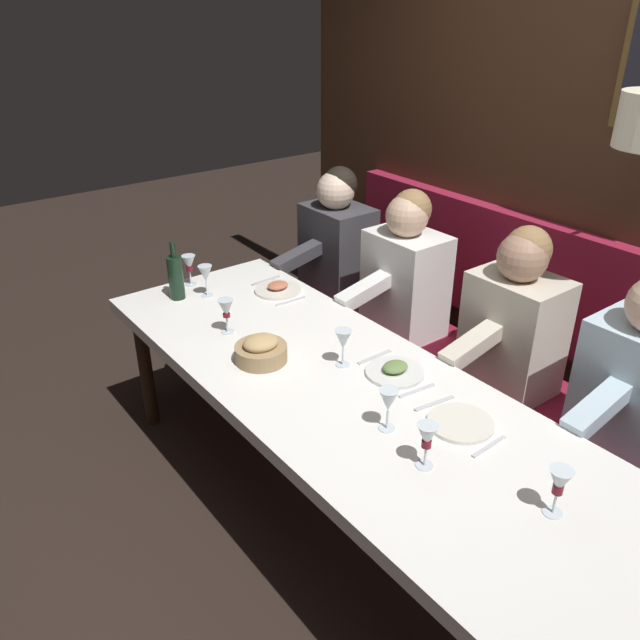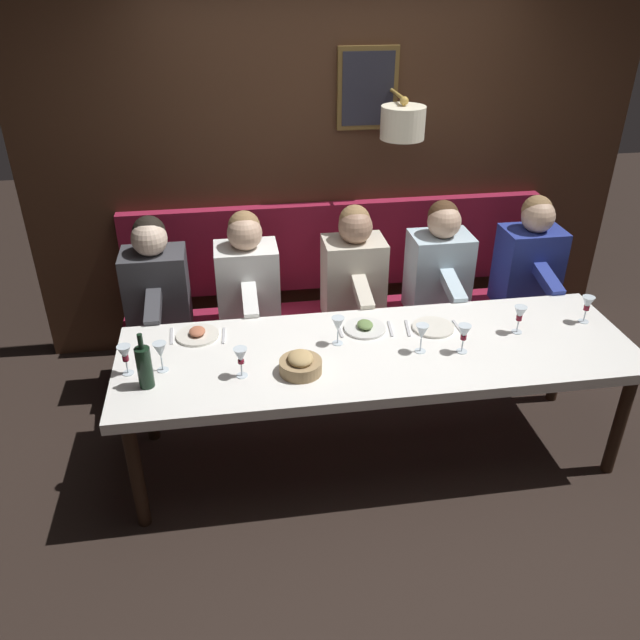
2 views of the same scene
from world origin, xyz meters
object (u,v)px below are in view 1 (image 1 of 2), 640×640
object	(u,v)px
wine_glass_1	(206,275)
wine_glass_5	(559,483)
diner_middle	(515,318)
wine_glass_3	(189,264)
wine_glass_2	(343,341)
wine_glass_6	(226,310)
dining_table	(359,408)
wine_bottle	(176,277)
wine_glass_7	(427,438)
wine_glass_0	(388,401)
diner_near	(640,373)
bread_bowl	(261,350)
diner_farthest	(337,239)
diner_far	(405,269)

from	to	relation	value
wine_glass_1	wine_glass_5	distance (m)	1.97
diner_middle	wine_glass_3	xyz separation A→B (m)	(-0.92, 1.36, 0.04)
wine_glass_3	wine_glass_5	xyz separation A→B (m)	(0.09, -2.15, -0.00)
wine_glass_2	wine_glass_6	size ratio (longest dim) A/B	1.00
wine_glass_1	wine_glass_5	bearing A→B (deg)	-87.46
wine_glass_1	dining_table	bearing A→B (deg)	-88.34
dining_table	wine_glass_6	distance (m)	0.78
wine_bottle	wine_glass_7	bearing A→B (deg)	-87.71
dining_table	wine_glass_0	bearing A→B (deg)	-105.21
wine_glass_5	diner_near	bearing A→B (deg)	13.28
wine_glass_0	wine_glass_1	xyz separation A→B (m)	(0.03, 1.37, 0.00)
wine_glass_6	bread_bowl	distance (m)	0.31
wine_glass_1	wine_glass_5	xyz separation A→B (m)	(0.09, -1.97, -0.00)
dining_table	diner_near	distance (m)	1.09
diner_near	wine_glass_1	xyz separation A→B (m)	(-0.92, 1.78, 0.04)
wine_glass_3	wine_bottle	world-z (taller)	wine_bottle
wine_glass_5	dining_table	bearing A→B (deg)	93.76
bread_bowl	diner_farthest	bearing A→B (deg)	37.35
wine_glass_7	diner_farthest	bearing A→B (deg)	59.80
wine_glass_5	wine_glass_7	world-z (taller)	same
wine_glass_0	wine_glass_1	size ratio (longest dim) A/B	1.00
diner_far	wine_glass_0	xyz separation A→B (m)	(-0.94, -0.88, 0.04)
diner_farthest	wine_glass_2	size ratio (longest dim) A/B	4.82
dining_table	diner_near	xyz separation A→B (m)	(0.88, -0.62, 0.13)
wine_bottle	bread_bowl	world-z (taller)	wine_bottle
dining_table	wine_glass_0	size ratio (longest dim) A/B	17.23
diner_near	wine_glass_3	world-z (taller)	diner_near
dining_table	wine_glass_0	xyz separation A→B (m)	(-0.06, -0.22, 0.18)
wine_glass_6	diner_middle	bearing A→B (deg)	-37.41
diner_far	diner_farthest	world-z (taller)	same
dining_table	wine_glass_1	distance (m)	1.17
wine_glass_3	bread_bowl	size ratio (longest dim) A/B	0.75
diner_farthest	wine_bottle	world-z (taller)	diner_farthest
wine_glass_3	wine_glass_7	size ratio (longest dim) A/B	1.00
diner_near	wine_glass_2	distance (m)	1.15
diner_farthest	wine_glass_7	world-z (taller)	diner_farthest
diner_middle	wine_glass_1	bearing A→B (deg)	127.58
wine_glass_2	wine_glass_6	bearing A→B (deg)	113.66
diner_near	wine_glass_5	bearing A→B (deg)	-166.72
diner_middle	dining_table	bearing A→B (deg)	177.52
diner_farthest	wine_glass_6	bearing A→B (deg)	-154.39
wine_glass_3	wine_bottle	xyz separation A→B (m)	(-0.13, -0.11, 0.00)
wine_glass_0	bread_bowl	world-z (taller)	wine_glass_0
wine_glass_6	wine_glass_7	world-z (taller)	same
diner_near	diner_middle	distance (m)	0.59
wine_glass_5	wine_bottle	world-z (taller)	wine_bottle
wine_glass_0	wine_glass_7	xyz separation A→B (m)	(-0.04, -0.22, -0.00)
wine_glass_0	wine_glass_3	xyz separation A→B (m)	(0.02, 1.54, -0.00)
dining_table	wine_glass_3	size ratio (longest dim) A/B	17.23
bread_bowl	diner_far	bearing A→B (deg)	11.69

